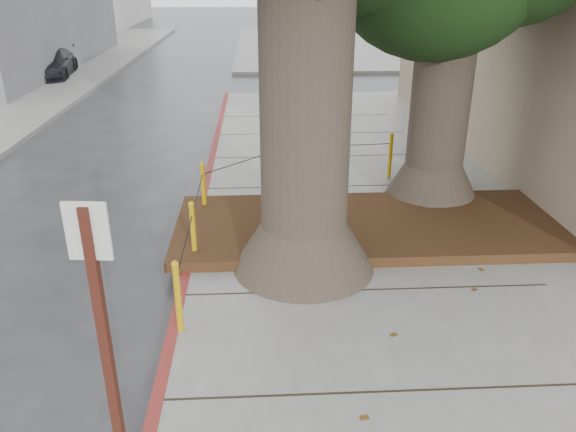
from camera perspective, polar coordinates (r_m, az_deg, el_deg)
The scene contains 9 objects.
ground at distance 6.16m, azimuth 6.60°, elevation -18.46°, with size 140.00×140.00×0.00m, color #28282B.
sidewalk_far at distance 35.41m, azimuth 8.55°, elevation 16.85°, with size 16.00×20.00×0.15m, color slate.
curb_red at distance 8.15m, azimuth -10.39°, elevation -6.52°, with size 0.14×26.00×0.16m, color maroon.
planter_bed at distance 9.43m, azimuth 8.29°, elevation -0.97°, with size 6.40×2.60×0.16m, color black.
bollard_ring at distance 9.52m, azimuth -2.59°, elevation 2.35°, with size 3.79×5.39×0.95m.
signpost at distance 4.06m, azimuth -17.74°, elevation -14.31°, with size 0.27×0.07×2.73m.
car_silver at distance 24.43m, azimuth 2.39°, elevation 15.24°, with size 1.31×3.25×1.11m, color #B5B5BB.
car_red at distance 24.85m, azimuth 21.91°, elevation 13.96°, with size 1.34×3.86×1.27m, color maroon.
car_dark at distance 25.85m, azimuth -23.05°, elevation 14.06°, with size 1.73×4.25×1.23m, color black.
Camera 1 is at (-0.92, -4.49, 4.12)m, focal length 35.00 mm.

